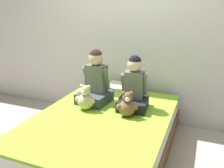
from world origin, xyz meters
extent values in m
plane|color=#B2A899|center=(0.00, 0.00, 0.00)|extent=(14.00, 14.00, 0.00)
cube|color=silver|center=(0.00, 1.04, 1.25)|extent=(8.00, 0.06, 2.50)
cube|color=brown|center=(0.00, 0.00, 0.13)|extent=(1.39, 1.89, 0.25)
cube|color=white|center=(0.00, 0.00, 0.34)|extent=(1.36, 1.85, 0.17)
cube|color=#8CC633|center=(0.00, 0.00, 0.44)|extent=(1.37, 1.87, 0.03)
cube|color=#384251|center=(-0.25, 0.32, 0.51)|extent=(0.39, 0.39, 0.13)
cube|color=#5B6656|center=(-0.25, 0.37, 0.74)|extent=(0.25, 0.18, 0.33)
sphere|color=#DBAD89|center=(-0.25, 0.37, 0.99)|extent=(0.18, 0.18, 0.18)
sphere|color=#2D2319|center=(-0.25, 0.37, 1.02)|extent=(0.15, 0.15, 0.15)
cylinder|color=#5B6656|center=(-0.38, 0.39, 0.75)|extent=(0.07, 0.15, 0.27)
cylinder|color=#5B6656|center=(-0.11, 0.36, 0.75)|extent=(0.07, 0.15, 0.27)
cube|color=black|center=(0.24, 0.32, 0.51)|extent=(0.36, 0.38, 0.12)
cube|color=#5B6656|center=(0.23, 0.37, 0.72)|extent=(0.23, 0.19, 0.31)
sphere|color=beige|center=(0.23, 0.37, 0.96)|extent=(0.17, 0.17, 0.17)
sphere|color=black|center=(0.23, 0.37, 0.98)|extent=(0.15, 0.15, 0.15)
cylinder|color=#5B6656|center=(0.11, 0.35, 0.73)|extent=(0.07, 0.14, 0.25)
cylinder|color=#5B6656|center=(0.35, 0.38, 0.73)|extent=(0.07, 0.14, 0.25)
sphere|color=#D1B78E|center=(-0.25, 0.10, 0.54)|extent=(0.18, 0.18, 0.18)
sphere|color=#D1B78E|center=(-0.25, 0.10, 0.68)|extent=(0.11, 0.11, 0.11)
sphere|color=white|center=(-0.25, 0.05, 0.67)|extent=(0.05, 0.05, 0.05)
sphere|color=#D1B78E|center=(-0.29, 0.10, 0.72)|extent=(0.05, 0.05, 0.05)
sphere|color=#D1B78E|center=(-0.21, 0.10, 0.72)|extent=(0.05, 0.05, 0.05)
sphere|color=#D1B78E|center=(-0.34, 0.08, 0.57)|extent=(0.07, 0.07, 0.07)
sphere|color=#D1B78E|center=(-0.16, 0.08, 0.57)|extent=(0.07, 0.07, 0.07)
sphere|color=brown|center=(0.24, 0.11, 0.54)|extent=(0.18, 0.18, 0.18)
sphere|color=brown|center=(0.24, 0.11, 0.67)|extent=(0.11, 0.11, 0.11)
sphere|color=white|center=(0.25, 0.06, 0.66)|extent=(0.05, 0.05, 0.05)
sphere|color=brown|center=(0.20, 0.09, 0.71)|extent=(0.05, 0.05, 0.05)
sphere|color=brown|center=(0.27, 0.12, 0.71)|extent=(0.05, 0.05, 0.05)
sphere|color=brown|center=(0.16, 0.06, 0.56)|extent=(0.07, 0.07, 0.07)
sphere|color=brown|center=(0.32, 0.12, 0.56)|extent=(0.07, 0.07, 0.07)
cube|color=beige|center=(0.00, 0.75, 0.51)|extent=(0.52, 0.33, 0.11)
camera|label=1|loc=(0.96, -2.09, 1.56)|focal=38.00mm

